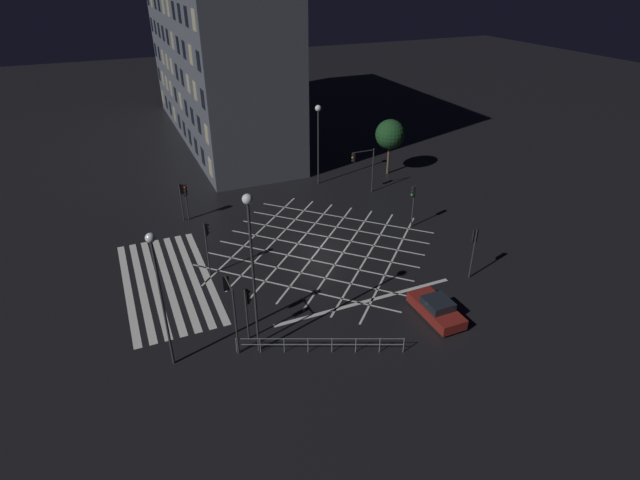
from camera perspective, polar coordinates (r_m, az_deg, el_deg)
ground_plane at (r=39.92m, az=0.00°, el=-0.92°), size 200.00×200.00×0.00m
road_markings at (r=37.80m, az=-9.20°, el=-3.23°), size 19.75×24.77×0.01m
office_building at (r=65.69m, az=-12.29°, el=22.82°), size 36.16×10.06×26.79m
traffic_light_ne_main at (r=36.53m, az=17.17°, el=-0.38°), size 0.39×0.36×3.91m
traffic_light_se_main at (r=28.98m, az=-10.24°, el=-6.66°), size 1.89×0.36×4.54m
traffic_light_sw_main at (r=44.79m, az=-15.10°, el=4.99°), size 0.39×0.36×3.37m
traffic_light_median_north at (r=42.60m, az=10.59°, el=4.76°), size 0.36×0.39×3.86m
traffic_light_median_south at (r=36.04m, az=-12.80°, el=0.22°), size 0.36×0.39×4.22m
traffic_light_se_cross at (r=29.67m, az=-8.29°, el=-7.25°), size 0.36×0.39×3.58m
traffic_light_sw_cross at (r=44.79m, az=-15.56°, el=5.07°), size 0.36×0.39×3.52m
traffic_light_nw_cross at (r=48.42m, az=4.88°, el=8.87°), size 0.36×2.42×4.50m
street_lamp_east at (r=49.81m, az=-0.21°, el=13.07°), size 0.61×0.61×8.07m
street_lamp_west at (r=26.18m, az=-7.90°, el=-0.57°), size 0.55×0.55×10.06m
street_lamp_far at (r=26.97m, az=-18.08°, el=-3.91°), size 0.52×0.52×8.44m
street_tree_near at (r=53.54m, az=8.01°, el=11.85°), size 3.07×3.07×5.86m
waiting_car at (r=33.04m, az=13.14°, el=-7.67°), size 4.18×1.80×1.37m
pedestrian_railing at (r=29.57m, az=0.00°, el=-11.73°), size 3.95×8.99×1.05m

